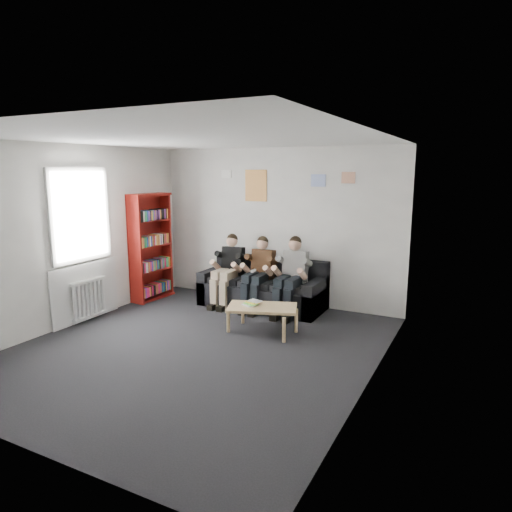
{
  "coord_description": "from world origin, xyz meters",
  "views": [
    {
      "loc": [
        3.28,
        -4.72,
        2.32
      ],
      "look_at": [
        0.21,
        1.3,
        1.04
      ],
      "focal_mm": 32.0,
      "sensor_mm": 36.0,
      "label": 1
    }
  ],
  "objects_px": {
    "person_left": "(228,270)",
    "person_right": "(291,276)",
    "bookshelf": "(151,247)",
    "person_middle": "(258,274)",
    "sofa": "(263,290)",
    "coffee_table": "(262,309)"
  },
  "relations": [
    {
      "from": "sofa",
      "to": "coffee_table",
      "type": "distance_m",
      "value": 1.28
    },
    {
      "from": "coffee_table",
      "to": "person_left",
      "type": "xyz_separation_m",
      "value": [
        -1.14,
        0.97,
        0.28
      ]
    },
    {
      "from": "coffee_table",
      "to": "person_left",
      "type": "distance_m",
      "value": 1.52
    },
    {
      "from": "bookshelf",
      "to": "person_right",
      "type": "relative_size",
      "value": 1.51
    },
    {
      "from": "person_right",
      "to": "person_left",
      "type": "bearing_deg",
      "value": 176.09
    },
    {
      "from": "sofa",
      "to": "person_middle",
      "type": "xyz_separation_m",
      "value": [
        0.0,
        -0.19,
        0.32
      ]
    },
    {
      "from": "bookshelf",
      "to": "person_middle",
      "type": "bearing_deg",
      "value": 12.85
    },
    {
      "from": "person_right",
      "to": "person_middle",
      "type": "bearing_deg",
      "value": 176.0
    },
    {
      "from": "person_left",
      "to": "person_right",
      "type": "height_order",
      "value": "person_right"
    },
    {
      "from": "coffee_table",
      "to": "sofa",
      "type": "bearing_deg",
      "value": 115.52
    },
    {
      "from": "person_left",
      "to": "person_middle",
      "type": "relative_size",
      "value": 1.0
    },
    {
      "from": "person_middle",
      "to": "person_right",
      "type": "bearing_deg",
      "value": -2.27
    },
    {
      "from": "bookshelf",
      "to": "person_middle",
      "type": "height_order",
      "value": "bookshelf"
    },
    {
      "from": "bookshelf",
      "to": "person_left",
      "type": "bearing_deg",
      "value": 15.97
    },
    {
      "from": "sofa",
      "to": "person_right",
      "type": "bearing_deg",
      "value": -18.25
    },
    {
      "from": "bookshelf",
      "to": "person_middle",
      "type": "relative_size",
      "value": 1.56
    },
    {
      "from": "sofa",
      "to": "person_right",
      "type": "xyz_separation_m",
      "value": [
        0.59,
        -0.19,
        0.34
      ]
    },
    {
      "from": "sofa",
      "to": "person_middle",
      "type": "relative_size",
      "value": 1.72
    },
    {
      "from": "coffee_table",
      "to": "person_middle",
      "type": "height_order",
      "value": "person_middle"
    },
    {
      "from": "bookshelf",
      "to": "coffee_table",
      "type": "bearing_deg",
      "value": -9.91
    },
    {
      "from": "sofa",
      "to": "person_left",
      "type": "distance_m",
      "value": 0.7
    },
    {
      "from": "sofa",
      "to": "bookshelf",
      "type": "height_order",
      "value": "bookshelf"
    }
  ]
}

